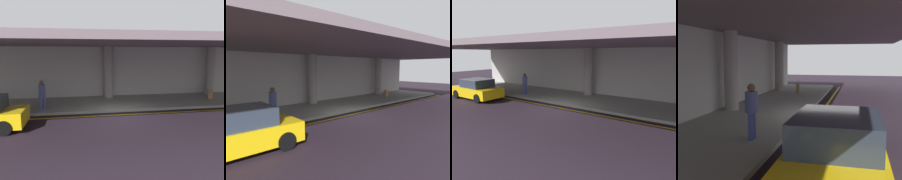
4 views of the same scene
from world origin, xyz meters
TOP-DOWN VIEW (x-y plane):
  - ground_plane at (0.00, 0.00)m, footprint 60.00×60.00m
  - sidewalk at (0.00, 3.10)m, footprint 26.00×4.20m
  - lane_stripe_yellow at (0.00, 0.46)m, footprint 26.00×0.14m
  - support_column_far_left at (0.00, 4.56)m, footprint 0.65×0.65m
  - support_column_left_mid at (8.00, 4.56)m, footprint 0.65×0.65m
  - ceiling_overhang at (0.00, 2.60)m, footprint 28.00×13.20m
  - terminal_back_wall at (0.00, 5.35)m, footprint 26.00×0.30m
  - traveler_with_luggage at (-4.27, 1.85)m, footprint 0.38×0.38m
  - suitcase_upright_primary at (7.01, 2.90)m, footprint 0.36×0.22m

SIDE VIEW (x-z plane):
  - ground_plane at x=0.00m, z-range 0.00..0.00m
  - lane_stripe_yellow at x=0.00m, z-range 0.00..0.01m
  - sidewalk at x=0.00m, z-range 0.00..0.15m
  - suitcase_upright_primary at x=7.01m, z-range 0.01..0.91m
  - traveler_with_luggage at x=-4.27m, z-range 0.27..1.95m
  - terminal_back_wall at x=0.00m, z-range 0.00..3.80m
  - support_column_far_left at x=0.00m, z-range 0.15..3.80m
  - support_column_left_mid at x=8.00m, z-range 0.15..3.80m
  - ceiling_overhang at x=0.00m, z-range 3.80..4.10m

